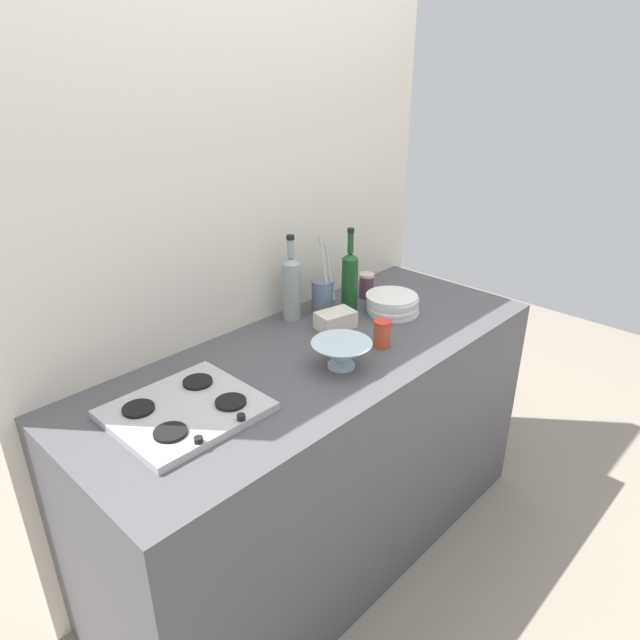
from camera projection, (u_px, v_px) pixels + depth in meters
The scene contains 12 objects.
ground_plane at pixel (320, 541), 2.38m from camera, with size 6.00×6.00×0.00m, color gray.
counter_block at pixel (320, 454), 2.19m from camera, with size 1.80×0.70×0.90m, color #4C4C51.
backsplash_panel at pixel (248, 280), 2.17m from camera, with size 1.90×0.06×2.13m, color beige.
stovetop_hob at pixel (186, 410), 1.64m from camera, with size 0.41×0.36×0.04m.
plate_stack at pixel (392, 304), 2.28m from camera, with size 0.21×0.21×0.08m.
wine_bottle_leftmost at pixel (350, 280), 2.27m from camera, with size 0.07×0.07×0.34m.
wine_bottle_mid_left at pixel (291, 286), 2.19m from camera, with size 0.07×0.07×0.34m.
mixing_bowl at pixel (341, 354), 1.88m from camera, with size 0.20×0.20×0.09m.
butter_dish at pixel (336, 320), 2.16m from camera, with size 0.14×0.09×0.06m, color silver.
utensil_crock at pixel (323, 295), 2.27m from camera, with size 0.09×0.09×0.33m.
condiment_jar_front at pixel (366, 285), 2.42m from camera, with size 0.06×0.06×0.11m.
condiment_jar_rear at pixel (382, 333), 2.01m from camera, with size 0.06×0.06×0.10m.
Camera 1 is at (-1.28, -1.22, 1.84)m, focal length 32.02 mm.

